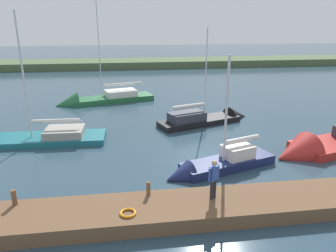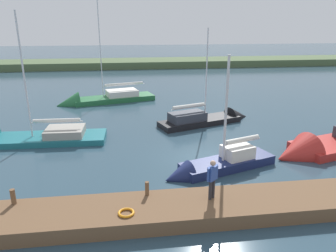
# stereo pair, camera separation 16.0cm
# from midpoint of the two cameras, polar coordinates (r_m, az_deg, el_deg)

# --- Properties ---
(ground_plane) EXTENTS (200.00, 200.00, 0.00)m
(ground_plane) POSITION_cam_midpoint_polar(r_m,az_deg,el_deg) (19.45, 5.83, -5.77)
(ground_plane) COLOR #2D4756
(far_shoreline) EXTENTS (180.00, 8.00, 2.40)m
(far_shoreline) POSITION_cam_midpoint_polar(r_m,az_deg,el_deg) (60.21, -3.80, 10.62)
(far_shoreline) COLOR #4C603D
(far_shoreline) RESTS_ON ground_plane
(dock_pier) EXTENTS (24.13, 2.47, 0.64)m
(dock_pier) POSITION_cam_midpoint_polar(r_m,az_deg,el_deg) (14.41, 11.41, -13.77)
(dock_pier) COLOR brown
(dock_pier) RESTS_ON ground_plane
(mooring_post_near) EXTENTS (0.20, 0.20, 0.66)m
(mooring_post_near) POSITION_cam_midpoint_polar(r_m,az_deg,el_deg) (14.91, -26.12, -11.39)
(mooring_post_near) COLOR brown
(mooring_post_near) RESTS_ON dock_pier
(mooring_post_far) EXTENTS (0.18, 0.18, 0.62)m
(mooring_post_far) POSITION_cam_midpoint_polar(r_m,az_deg,el_deg) (14.16, -3.86, -11.09)
(mooring_post_far) COLOR brown
(mooring_post_far) RESTS_ON dock_pier
(life_ring_buoy) EXTENTS (0.66, 0.66, 0.10)m
(life_ring_buoy) POSITION_cam_midpoint_polar(r_m,az_deg,el_deg) (13.11, -7.54, -15.17)
(life_ring_buoy) COLOR orange
(life_ring_buoy) RESTS_ON dock_pier
(sailboat_outer_mooring) EXTENTS (8.32, 4.53, 8.41)m
(sailboat_outer_mooring) POSITION_cam_midpoint_polar(r_m,az_deg,el_deg) (26.38, 7.42, 1.04)
(sailboat_outer_mooring) COLOR black
(sailboat_outer_mooring) RESTS_ON ground_plane
(sailboat_inner_slip) EXTENTS (6.83, 3.63, 7.02)m
(sailboat_inner_slip) POSITION_cam_midpoint_polar(r_m,az_deg,el_deg) (17.95, 8.31, -7.23)
(sailboat_inner_slip) COLOR navy
(sailboat_inner_slip) RESTS_ON ground_plane
(sailboat_far_right) EXTENTS (9.69, 2.75, 9.76)m
(sailboat_far_right) POSITION_cam_midpoint_polar(r_m,az_deg,el_deg) (24.03, -25.57, -2.46)
(sailboat_far_right) COLOR #1E6B75
(sailboat_far_right) RESTS_ON ground_plane
(sailboat_far_left) EXTENTS (10.11, 4.90, 11.86)m
(sailboat_far_left) POSITION_cam_midpoint_polar(r_m,az_deg,el_deg) (33.32, -12.60, 4.35)
(sailboat_far_left) COLOR #236638
(sailboat_far_left) RESTS_ON ground_plane
(sailboat_mid_channel) EXTENTS (11.01, 5.41, 11.20)m
(sailboat_mid_channel) POSITION_cam_midpoint_polar(r_m,az_deg,el_deg) (22.98, 26.83, -3.32)
(sailboat_mid_channel) COLOR #B22823
(sailboat_mid_channel) RESTS_ON ground_plane
(person_on_dock) EXTENTS (0.54, 0.47, 1.77)m
(person_on_dock) POSITION_cam_midpoint_polar(r_m,az_deg,el_deg) (13.67, 7.85, -8.94)
(person_on_dock) COLOR #28282D
(person_on_dock) RESTS_ON dock_pier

